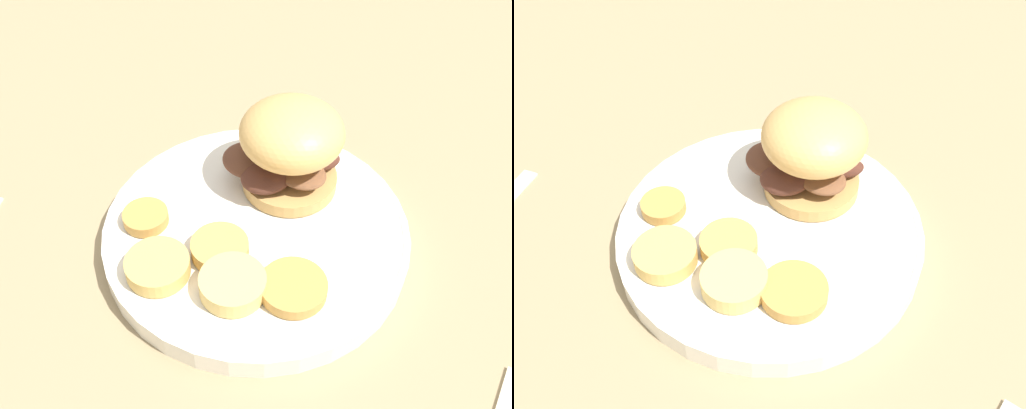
# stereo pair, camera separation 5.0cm
# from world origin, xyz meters

# --- Properties ---
(ground_plane) EXTENTS (4.00, 4.00, 0.00)m
(ground_plane) POSITION_xyz_m (0.00, 0.00, 0.00)
(ground_plane) COLOR #937F5B
(dinner_plate) EXTENTS (0.27, 0.27, 0.02)m
(dinner_plate) POSITION_xyz_m (0.00, 0.00, 0.01)
(dinner_plate) COLOR white
(dinner_plate) RESTS_ON ground_plane
(sandwich) EXTENTS (0.10, 0.11, 0.09)m
(sandwich) POSITION_xyz_m (-0.06, -0.01, 0.07)
(sandwich) COLOR tan
(sandwich) RESTS_ON dinner_plate
(potato_round_0) EXTENTS (0.05, 0.05, 0.01)m
(potato_round_0) POSITION_xyz_m (0.09, -0.02, 0.03)
(potato_round_0) COLOR tan
(potato_round_0) RESTS_ON dinner_plate
(potato_round_1) EXTENTS (0.05, 0.05, 0.02)m
(potato_round_1) POSITION_xyz_m (0.06, 0.03, 0.03)
(potato_round_1) COLOR #DBB766
(potato_round_1) RESTS_ON dinner_plate
(potato_round_2) EXTENTS (0.05, 0.05, 0.01)m
(potato_round_2) POSITION_xyz_m (0.03, 0.07, 0.03)
(potato_round_2) COLOR #BC8942
(potato_round_2) RESTS_ON dinner_plate
(potato_round_3) EXTENTS (0.04, 0.04, 0.01)m
(potato_round_3) POSITION_xyz_m (0.06, -0.07, 0.03)
(potato_round_3) COLOR #BC8942
(potato_round_3) RESTS_ON dinner_plate
(potato_round_4) EXTENTS (0.05, 0.05, 0.01)m
(potato_round_4) POSITION_xyz_m (0.04, 0.00, 0.03)
(potato_round_4) COLOR tan
(potato_round_4) RESTS_ON dinner_plate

